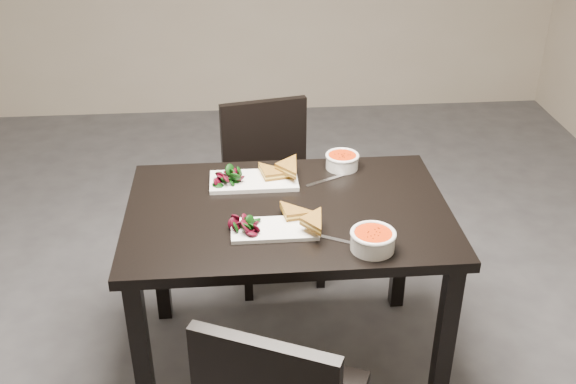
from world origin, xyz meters
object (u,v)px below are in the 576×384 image
(table, at_px, (288,231))
(plate_far, at_px, (254,181))
(plate_near, at_px, (274,229))
(soup_bowl_far, at_px, (342,160))
(chair_far, at_px, (270,180))
(soup_bowl_near, at_px, (373,239))

(table, bearing_deg, plate_far, 119.50)
(plate_near, bearing_deg, table, 68.19)
(table, xyz_separation_m, soup_bowl_far, (0.25, 0.31, 0.13))
(soup_bowl_far, bearing_deg, plate_near, -123.91)
(chair_far, xyz_separation_m, soup_bowl_far, (0.28, -0.41, 0.30))
(soup_bowl_near, height_order, soup_bowl_far, soup_bowl_near)
(table, bearing_deg, plate_near, -111.81)
(plate_near, relative_size, soup_bowl_near, 1.96)
(soup_bowl_near, distance_m, plate_far, 0.63)
(soup_bowl_near, bearing_deg, soup_bowl_far, 91.07)
(chair_far, distance_m, plate_far, 0.58)
(table, distance_m, plate_far, 0.26)
(table, bearing_deg, chair_far, 92.11)
(soup_bowl_near, xyz_separation_m, plate_far, (-0.38, 0.50, -0.03))
(chair_far, relative_size, plate_far, 2.45)
(plate_far, distance_m, soup_bowl_far, 0.38)
(soup_bowl_near, bearing_deg, table, 132.00)
(chair_far, distance_m, soup_bowl_far, 0.58)
(soup_bowl_far, bearing_deg, plate_far, -164.78)
(plate_near, distance_m, soup_bowl_near, 0.35)
(soup_bowl_far, bearing_deg, soup_bowl_near, -88.93)
(soup_bowl_near, bearing_deg, plate_near, 156.64)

